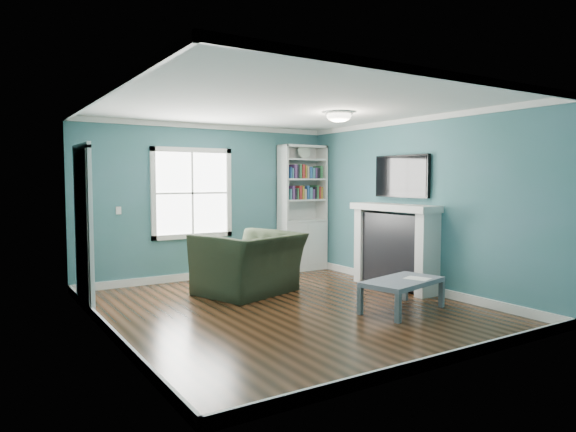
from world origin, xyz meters
TOP-DOWN VIEW (x-y plane):
  - floor at (0.00, 0.00)m, footprint 5.00×5.00m
  - room_walls at (0.00, 0.00)m, footprint 5.00×5.00m
  - trim at (0.00, 0.00)m, footprint 4.50×5.00m
  - window at (-0.30, 2.49)m, footprint 1.40×0.06m
  - bookshelf at (1.77, 2.30)m, footprint 0.90×0.35m
  - fireplace at (2.08, 0.20)m, footprint 0.44×1.58m
  - tv at (2.20, 0.20)m, footprint 0.06×1.10m
  - door at (-2.22, 1.40)m, footprint 0.12×0.98m
  - ceiling_fixture at (0.90, 0.10)m, footprint 0.38×0.38m
  - light_switch at (-1.50, 2.48)m, footprint 0.08×0.01m
  - recliner at (0.01, 1.07)m, footprint 1.59×1.29m
  - coffee_table at (1.19, -0.86)m, footprint 1.22×0.85m
  - paper_sheet at (1.39, -0.92)m, footprint 0.33×0.37m

SIDE VIEW (x-z plane):
  - floor at x=0.00m, z-range 0.00..0.00m
  - coffee_table at x=1.19m, z-range 0.15..0.55m
  - paper_sheet at x=1.39m, z-range 0.40..0.41m
  - recliner at x=0.01m, z-range 0.00..1.20m
  - fireplace at x=2.08m, z-range -0.01..1.29m
  - bookshelf at x=1.77m, z-range -0.23..2.08m
  - door at x=-2.22m, z-range -0.01..2.16m
  - light_switch at x=-1.50m, z-range 1.14..1.26m
  - trim at x=0.00m, z-range -0.06..2.54m
  - window at x=-0.30m, z-range 0.70..2.20m
  - room_walls at x=0.00m, z-range -0.92..4.08m
  - tv at x=2.20m, z-range 1.40..2.05m
  - ceiling_fixture at x=0.90m, z-range 2.47..2.63m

